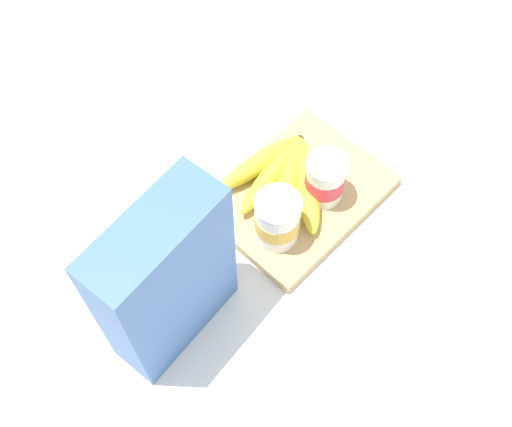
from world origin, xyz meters
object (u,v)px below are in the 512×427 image
at_px(cereal_box, 166,281).
at_px(banana_bunch, 283,176).
at_px(cutting_board, 298,194).
at_px(yogurt_cup_back, 277,219).
at_px(yogurt_cup_front, 325,179).

height_order(cereal_box, banana_bunch, cereal_box).
relative_size(cutting_board, yogurt_cup_back, 2.93).
relative_size(cutting_board, banana_bunch, 1.47).
bearing_deg(banana_bunch, yogurt_cup_back, 37.52).
xyz_separation_m(cutting_board, yogurt_cup_back, (0.08, 0.03, 0.06)).
distance_m(cutting_board, yogurt_cup_front, 0.07).
height_order(cereal_box, yogurt_cup_back, cereal_box).
height_order(yogurt_cup_front, banana_bunch, yogurt_cup_front).
distance_m(cereal_box, yogurt_cup_back, 0.22).
xyz_separation_m(yogurt_cup_front, yogurt_cup_back, (0.11, -0.00, 0.00)).
height_order(yogurt_cup_front, yogurt_cup_back, yogurt_cup_back).
xyz_separation_m(cereal_box, banana_bunch, (-0.28, -0.05, -0.11)).
bearing_deg(yogurt_cup_front, yogurt_cup_back, -1.51).
xyz_separation_m(yogurt_cup_front, banana_bunch, (0.03, -0.06, -0.03)).
relative_size(yogurt_cup_front, banana_bunch, 0.46).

